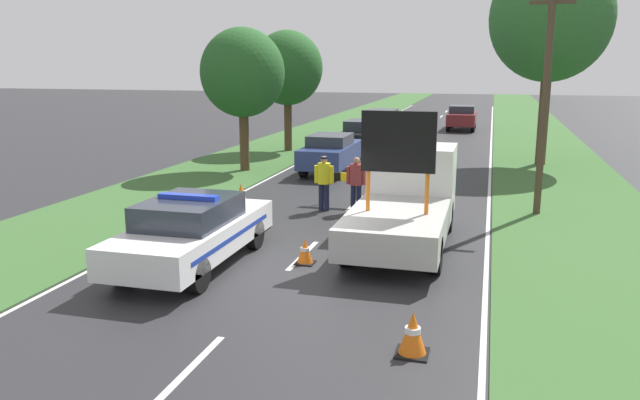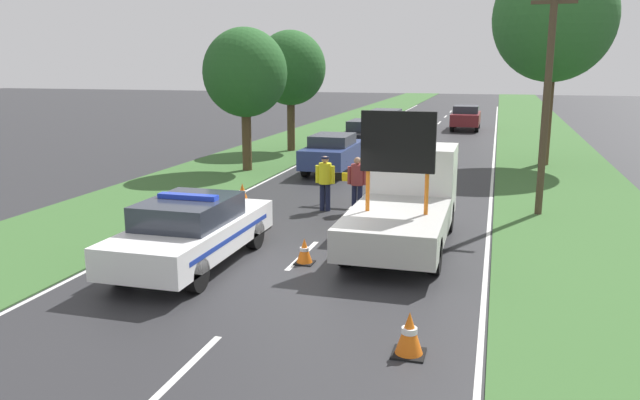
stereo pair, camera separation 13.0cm
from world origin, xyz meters
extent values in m
plane|color=#28282B|center=(0.00, 0.00, 0.00)|extent=(160.00, 160.00, 0.00)
cube|color=silver|center=(0.00, -4.89, 0.00)|extent=(0.12, 2.24, 0.01)
cube|color=silver|center=(0.00, 0.74, 0.00)|extent=(0.12, 2.24, 0.01)
cube|color=silver|center=(0.00, 6.37, 0.00)|extent=(0.12, 2.24, 0.01)
cube|color=silver|center=(0.00, 11.99, 0.00)|extent=(0.12, 2.24, 0.01)
cube|color=silver|center=(0.00, 17.62, 0.00)|extent=(0.12, 2.24, 0.01)
cube|color=silver|center=(0.00, 23.25, 0.00)|extent=(0.12, 2.24, 0.01)
cube|color=silver|center=(0.00, 28.87, 0.00)|extent=(0.12, 2.24, 0.01)
cube|color=silver|center=(0.00, 34.50, 0.00)|extent=(0.12, 2.24, 0.01)
cube|color=silver|center=(0.00, 40.13, 0.00)|extent=(0.12, 2.24, 0.01)
cube|color=silver|center=(0.00, 45.76, 0.00)|extent=(0.12, 2.24, 0.01)
cube|color=silver|center=(0.00, 51.38, 0.00)|extent=(0.12, 2.24, 0.01)
cube|color=silver|center=(-4.05, 18.22, 0.00)|extent=(0.10, 70.97, 0.01)
cube|color=silver|center=(4.05, 18.22, 0.00)|extent=(0.10, 70.97, 0.01)
cube|color=#38602D|center=(-6.54, 20.00, 0.01)|extent=(4.78, 120.00, 0.03)
cube|color=#38602D|center=(6.54, 20.00, 0.01)|extent=(4.78, 120.00, 0.03)
cube|color=white|center=(-2.07, -0.53, 0.66)|extent=(1.88, 4.82, 0.64)
cube|color=#282D38|center=(-2.07, -0.68, 1.24)|extent=(1.65, 2.22, 0.51)
cylinder|color=black|center=(-2.89, 0.96, 0.34)|extent=(0.24, 0.69, 0.69)
cylinder|color=black|center=(-1.26, 0.96, 0.34)|extent=(0.24, 0.69, 0.69)
cylinder|color=black|center=(-2.89, -2.03, 0.34)|extent=(0.24, 0.69, 0.69)
cylinder|color=black|center=(-1.26, -2.03, 0.34)|extent=(0.24, 0.69, 0.69)
cube|color=#1E38C6|center=(-2.07, -0.68, 1.54)|extent=(1.31, 0.24, 0.10)
cube|color=#193399|center=(-2.07, -0.53, 0.69)|extent=(1.89, 3.96, 0.10)
cube|color=black|center=(-2.07, 1.92, 0.60)|extent=(1.03, 0.08, 0.38)
cube|color=white|center=(2.07, 3.77, 1.30)|extent=(2.13, 1.78, 1.81)
cube|color=#232833|center=(2.07, 4.64, 1.63)|extent=(1.81, 0.04, 0.80)
cube|color=#B2B2AD|center=(2.07, 1.02, 0.74)|extent=(2.13, 3.73, 0.68)
cylinder|color=#D16619|center=(1.43, 1.02, 1.52)|extent=(0.09, 0.09, 0.90)
cylinder|color=#D16619|center=(2.72, 1.02, 1.52)|extent=(0.09, 0.09, 0.90)
cube|color=black|center=(2.07, 1.02, 2.63)|extent=(1.61, 0.12, 1.32)
cylinder|color=black|center=(1.13, 3.77, 0.40)|extent=(0.24, 0.79, 0.79)
cylinder|color=black|center=(3.02, 3.77, 0.40)|extent=(0.24, 0.79, 0.79)
cylinder|color=black|center=(1.13, 0.28, 0.40)|extent=(0.24, 0.79, 0.79)
cylinder|color=black|center=(3.02, 0.28, 0.40)|extent=(0.24, 0.79, 0.79)
cylinder|color=black|center=(-0.95, 6.04, 0.38)|extent=(0.07, 0.07, 0.75)
cylinder|color=black|center=(1.00, 6.04, 0.38)|extent=(0.07, 0.07, 0.75)
cube|color=yellow|center=(-0.99, 6.04, 0.88)|extent=(0.41, 0.08, 0.25)
cube|color=black|center=(-0.59, 6.04, 0.88)|extent=(0.41, 0.08, 0.25)
cube|color=yellow|center=(-0.18, 6.04, 0.88)|extent=(0.41, 0.08, 0.25)
cube|color=black|center=(0.23, 6.04, 0.88)|extent=(0.41, 0.08, 0.25)
cube|color=yellow|center=(0.63, 6.04, 0.88)|extent=(0.41, 0.08, 0.25)
cube|color=black|center=(1.04, 6.04, 0.88)|extent=(0.41, 0.08, 0.25)
cylinder|color=#191E38|center=(-0.76, 5.14, 0.41)|extent=(0.15, 0.15, 0.81)
cylinder|color=#191E38|center=(-0.60, 5.14, 0.41)|extent=(0.15, 0.15, 0.81)
cylinder|color=yellow|center=(-0.68, 5.14, 1.12)|extent=(0.37, 0.37, 0.61)
cylinder|color=yellow|center=(-0.91, 5.14, 1.09)|extent=(0.12, 0.12, 0.52)
cylinder|color=yellow|center=(-0.45, 5.14, 1.09)|extent=(0.12, 0.12, 0.52)
sphere|color=#A57A5B|center=(-0.68, 5.14, 1.53)|extent=(0.21, 0.21, 0.21)
cylinder|color=#141933|center=(-0.68, 5.14, 1.59)|extent=(0.24, 0.24, 0.05)
cylinder|color=#191E38|center=(0.19, 5.22, 0.41)|extent=(0.15, 0.15, 0.81)
cylinder|color=#191E38|center=(0.36, 5.22, 0.41)|extent=(0.15, 0.15, 0.81)
cylinder|color=maroon|center=(0.27, 5.22, 1.12)|extent=(0.37, 0.37, 0.61)
cylinder|color=maroon|center=(0.04, 5.22, 1.09)|extent=(0.12, 0.12, 0.52)
cylinder|color=maroon|center=(0.51, 5.22, 1.09)|extent=(0.12, 0.12, 0.52)
sphere|color=#A57A5B|center=(0.27, 5.22, 1.53)|extent=(0.21, 0.21, 0.21)
cube|color=black|center=(3.02, -3.56, 0.01)|extent=(0.49, 0.49, 0.03)
cone|color=orange|center=(3.02, -3.56, 0.35)|extent=(0.42, 0.42, 0.65)
cylinder|color=white|center=(3.02, -3.56, 0.39)|extent=(0.24, 0.24, 0.09)
cube|color=black|center=(-1.80, 2.59, 0.01)|extent=(0.53, 0.53, 0.03)
cone|color=orange|center=(-1.80, 2.59, 0.38)|extent=(0.45, 0.45, 0.69)
cylinder|color=white|center=(-1.80, 2.59, 0.41)|extent=(0.25, 0.25, 0.10)
cube|color=black|center=(1.00, 5.37, 0.01)|extent=(0.48, 0.48, 0.03)
cone|color=orange|center=(1.00, 5.37, 0.34)|extent=(0.40, 0.40, 0.63)
cylinder|color=white|center=(1.00, 5.37, 0.37)|extent=(0.23, 0.23, 0.09)
cube|color=black|center=(0.22, 0.19, 0.01)|extent=(0.41, 0.41, 0.03)
cone|color=orange|center=(0.22, 0.19, 0.30)|extent=(0.35, 0.35, 0.54)
cylinder|color=white|center=(0.22, 0.19, 0.33)|extent=(0.20, 0.20, 0.08)
cube|color=black|center=(-3.44, 5.43, 0.01)|extent=(0.45, 0.45, 0.03)
cone|color=orange|center=(-3.44, 5.43, 0.33)|extent=(0.38, 0.38, 0.60)
cylinder|color=white|center=(-3.44, 5.43, 0.36)|extent=(0.22, 0.22, 0.08)
cube|color=navy|center=(-2.15, 11.73, 0.73)|extent=(1.71, 4.34, 0.75)
cube|color=#282D38|center=(-2.15, 11.60, 1.31)|extent=(1.50, 2.00, 0.42)
cylinder|color=black|center=(-2.89, 13.08, 0.35)|extent=(0.24, 0.70, 0.70)
cylinder|color=black|center=(-1.42, 13.08, 0.35)|extent=(0.24, 0.70, 0.70)
cylinder|color=black|center=(-2.89, 10.39, 0.35)|extent=(0.24, 0.70, 0.70)
cylinder|color=black|center=(-1.42, 10.39, 0.35)|extent=(0.24, 0.70, 0.70)
cube|color=black|center=(-2.05, 18.01, 0.72)|extent=(1.86, 4.48, 0.67)
cube|color=#282D38|center=(-2.05, 17.88, 1.30)|extent=(1.64, 2.06, 0.50)
cylinder|color=black|center=(-2.87, 19.40, 0.38)|extent=(0.24, 0.77, 0.77)
cylinder|color=black|center=(-1.24, 19.40, 0.38)|extent=(0.24, 0.77, 0.77)
cylinder|color=black|center=(-2.87, 16.62, 0.38)|extent=(0.24, 0.77, 0.77)
cylinder|color=black|center=(-1.24, 16.62, 0.38)|extent=(0.24, 0.77, 0.77)
cube|color=#B2B2B7|center=(-2.22, 24.35, 0.73)|extent=(1.81, 4.59, 0.75)
cube|color=#282D38|center=(-2.22, 24.21, 1.37)|extent=(1.60, 2.11, 0.54)
cylinder|color=black|center=(-3.01, 25.77, 0.35)|extent=(0.24, 0.70, 0.70)
cylinder|color=black|center=(-1.43, 25.77, 0.35)|extent=(0.24, 0.70, 0.70)
cylinder|color=black|center=(-3.01, 22.92, 0.35)|extent=(0.24, 0.70, 0.70)
cylinder|color=black|center=(-1.43, 22.92, 0.35)|extent=(0.24, 0.70, 0.70)
cube|color=maroon|center=(2.11, 29.80, 0.75)|extent=(1.77, 4.21, 0.75)
cube|color=#282D38|center=(2.11, 29.67, 1.35)|extent=(1.56, 1.94, 0.47)
cylinder|color=black|center=(1.34, 31.11, 0.37)|extent=(0.24, 0.75, 0.75)
cylinder|color=black|center=(2.88, 31.11, 0.37)|extent=(0.24, 0.75, 0.75)
cylinder|color=black|center=(1.34, 28.50, 0.37)|extent=(0.24, 0.75, 0.75)
cylinder|color=black|center=(2.88, 28.50, 0.37)|extent=(0.24, 0.75, 0.75)
cylinder|color=#4C3823|center=(-5.72, 17.12, 1.39)|extent=(0.38, 0.38, 2.78)
ellipsoid|color=#235623|center=(-5.72, 17.12, 4.07)|extent=(3.42, 3.42, 3.60)
cylinder|color=#4C3823|center=(-5.59, 11.08, 1.34)|extent=(0.38, 0.38, 2.68)
ellipsoid|color=#235623|center=(-5.59, 11.08, 3.93)|extent=(3.33, 3.33, 3.50)
cylinder|color=#4C3823|center=(6.10, 15.83, 2.13)|extent=(0.43, 0.43, 4.25)
ellipsoid|color=#2D662D|center=(6.10, 15.83, 6.11)|extent=(4.95, 4.95, 5.20)
cylinder|color=#473828|center=(5.39, 6.31, 3.28)|extent=(0.20, 0.20, 6.55)
cube|color=#473828|center=(5.39, 6.31, 5.90)|extent=(1.20, 0.10, 0.10)
camera|label=1|loc=(3.97, -12.28, 4.28)|focal=35.00mm
camera|label=2|loc=(4.09, -12.25, 4.28)|focal=35.00mm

